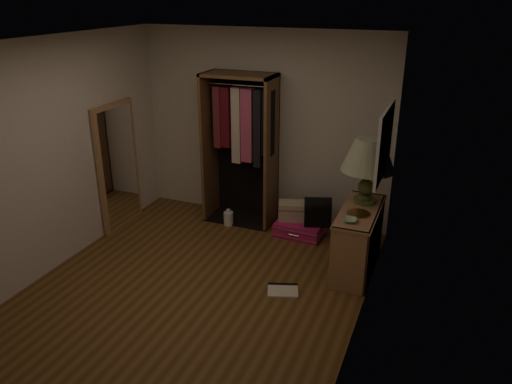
# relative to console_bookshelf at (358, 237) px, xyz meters

# --- Properties ---
(ground) EXTENTS (4.00, 4.00, 0.00)m
(ground) POSITION_rel_console_bookshelf_xyz_m (-1.54, -1.02, -0.40)
(ground) COLOR brown
(ground) RESTS_ON ground
(room_walls) EXTENTS (3.52, 4.02, 2.60)m
(room_walls) POSITION_rel_console_bookshelf_xyz_m (-1.46, -0.98, 1.10)
(room_walls) COLOR beige
(room_walls) RESTS_ON ground
(console_bookshelf) EXTENTS (0.42, 1.12, 0.75)m
(console_bookshelf) POSITION_rel_console_bookshelf_xyz_m (0.00, 0.00, 0.00)
(console_bookshelf) COLOR #A3734F
(console_bookshelf) RESTS_ON ground
(open_wardrobe) EXTENTS (0.95, 0.50, 2.05)m
(open_wardrobe) POSITION_rel_console_bookshelf_xyz_m (-1.75, 0.75, 0.81)
(open_wardrobe) COLOR brown
(open_wardrobe) RESTS_ON ground
(floor_mirror) EXTENTS (0.06, 0.80, 1.70)m
(floor_mirror) POSITION_rel_console_bookshelf_xyz_m (-3.24, -0.02, 0.45)
(floor_mirror) COLOR #AB7D53
(floor_mirror) RESTS_ON ground
(pink_suitcase) EXTENTS (0.64, 0.47, 0.19)m
(pink_suitcase) POSITION_rel_console_bookshelf_xyz_m (-0.86, 0.56, -0.30)
(pink_suitcase) COLOR #C51869
(pink_suitcase) RESTS_ON ground
(train_case) EXTENTS (0.41, 0.34, 0.26)m
(train_case) POSITION_rel_console_bookshelf_xyz_m (-0.99, 0.61, -0.09)
(train_case) COLOR #BFB492
(train_case) RESTS_ON pink_suitcase
(black_bag) EXTENTS (0.40, 0.32, 0.37)m
(black_bag) POSITION_rel_console_bookshelf_xyz_m (-0.64, 0.58, -0.02)
(black_bag) COLOR black
(black_bag) RESTS_ON pink_suitcase
(table_lamp) EXTENTS (0.72, 0.72, 0.76)m
(table_lamp) POSITION_rel_console_bookshelf_xyz_m (0.00, 0.22, 0.91)
(table_lamp) COLOR #47572A
(table_lamp) RESTS_ON console_bookshelf
(brass_tray) EXTENTS (0.32, 0.32, 0.01)m
(brass_tray) POSITION_rel_console_bookshelf_xyz_m (0.00, -0.14, 0.36)
(brass_tray) COLOR #B48045
(brass_tray) RESTS_ON console_bookshelf
(ceramic_bowl) EXTENTS (0.16, 0.16, 0.04)m
(ceramic_bowl) POSITION_rel_console_bookshelf_xyz_m (-0.05, -0.37, 0.37)
(ceramic_bowl) COLOR #A2C2A3
(ceramic_bowl) RESTS_ON console_bookshelf
(white_jug) EXTENTS (0.17, 0.17, 0.23)m
(white_jug) POSITION_rel_console_bookshelf_xyz_m (-1.87, 0.49, -0.30)
(white_jug) COLOR white
(white_jug) RESTS_ON ground
(floor_book) EXTENTS (0.40, 0.35, 0.03)m
(floor_book) POSITION_rel_console_bookshelf_xyz_m (-0.64, -0.79, -0.39)
(floor_book) COLOR beige
(floor_book) RESTS_ON ground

